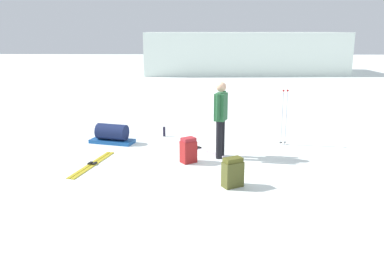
{
  "coord_description": "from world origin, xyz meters",
  "views": [
    {
      "loc": [
        0.22,
        -8.71,
        2.78
      ],
      "look_at": [
        0.0,
        0.0,
        0.7
      ],
      "focal_mm": 37.75,
      "sensor_mm": 36.0,
      "label": 1
    }
  ],
  "objects": [
    {
      "name": "ground_plane",
      "position": [
        0.0,
        0.0,
        0.0
      ],
      "size": [
        80.0,
        80.0,
        0.0
      ],
      "primitive_type": "plane",
      "color": "white"
    },
    {
      "name": "distant_snow_ridge",
      "position": [
        2.94,
        18.82,
        1.33
      ],
      "size": [
        13.15,
        5.7,
        2.66
      ],
      "primitive_type": "cube",
      "rotation": [
        0.0,
        0.0,
        0.06
      ],
      "color": "white",
      "rests_on": "ground_plane"
    },
    {
      "name": "skier_standing",
      "position": [
        0.63,
        -0.02,
        0.95
      ],
      "size": [
        0.32,
        0.55,
        1.7
      ],
      "color": "black",
      "rests_on": "ground_plane"
    },
    {
      "name": "ski_pair_near",
      "position": [
        -2.1,
        -0.63,
        0.01
      ],
      "size": [
        0.56,
        1.78,
        0.05
      ],
      "color": "gold",
      "rests_on": "ground_plane"
    },
    {
      "name": "ski_pair_far",
      "position": [
        0.11,
        0.61,
        0.01
      ],
      "size": [
        1.29,
        1.43,
        0.05
      ],
      "color": "silver",
      "rests_on": "ground_plane"
    },
    {
      "name": "backpack_large_dark",
      "position": [
        0.78,
        -1.78,
        0.27
      ],
      "size": [
        0.42,
        0.37,
        0.55
      ],
      "color": "#4E5022",
      "rests_on": "ground_plane"
    },
    {
      "name": "backpack_bright",
      "position": [
        -0.07,
        -0.41,
        0.27
      ],
      "size": [
        0.39,
        0.37,
        0.55
      ],
      "color": "maroon",
      "rests_on": "ground_plane"
    },
    {
      "name": "ski_poles_planted_near",
      "position": [
        2.24,
        1.05,
        0.77
      ],
      "size": [
        0.18,
        0.1,
        1.38
      ],
      "color": "#A8AFBA",
      "rests_on": "ground_plane"
    },
    {
      "name": "gear_sled",
      "position": [
        -2.05,
        1.09,
        0.22
      ],
      "size": [
        1.18,
        0.72,
        0.49
      ],
      "color": "#15498C",
      "rests_on": "ground_plane"
    },
    {
      "name": "thermos_bottle",
      "position": [
        -0.79,
        1.78,
        0.13
      ],
      "size": [
        0.07,
        0.07,
        0.26
      ],
      "primitive_type": "cylinder",
      "color": "black",
      "rests_on": "ground_plane"
    }
  ]
}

